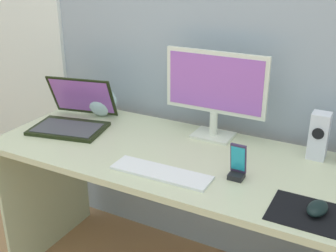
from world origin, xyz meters
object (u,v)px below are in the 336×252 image
at_px(fishbowl, 102,102).
at_px(phone_in_dock, 237,166).
at_px(laptop, 73,117).
at_px(keyboard_external, 161,173).
at_px(mouse, 317,208).
at_px(monitor, 215,90).
at_px(speaker_near_monitor, 319,136).

height_order(fishbowl, phone_in_dock, fishbowl).
xyz_separation_m(laptop, keyboard_external, (0.61, -0.22, -0.04)).
xyz_separation_m(fishbowl, keyboard_external, (0.58, -0.42, -0.07)).
xyz_separation_m(laptop, mouse, (1.18, -0.22, -0.02)).
xyz_separation_m(laptop, phone_in_dock, (0.87, -0.11, 0.00)).
relative_size(laptop, keyboard_external, 1.01).
bearing_deg(phone_in_dock, mouse, -18.47).
xyz_separation_m(fishbowl, mouse, (1.15, -0.41, -0.05)).
distance_m(fishbowl, mouse, 1.22).
relative_size(mouse, phone_in_dock, 0.72).
xyz_separation_m(laptop, fishbowl, (0.03, 0.20, 0.02)).
bearing_deg(fishbowl, laptop, -99.07).
bearing_deg(monitor, keyboard_external, -95.55).
bearing_deg(keyboard_external, mouse, -0.71).
distance_m(fishbowl, phone_in_dock, 0.90).
height_order(laptop, fishbowl, laptop).
bearing_deg(mouse, phone_in_dock, 171.85).
distance_m(speaker_near_monitor, phone_in_dock, 0.39).
xyz_separation_m(speaker_near_monitor, keyboard_external, (-0.50, -0.42, -0.09)).
distance_m(monitor, speaker_near_monitor, 0.47).
bearing_deg(monitor, fishbowl, -179.63).
bearing_deg(fishbowl, phone_in_dock, -20.18).
relative_size(monitor, fishbowl, 3.13).
bearing_deg(monitor, phone_in_dock, -54.30).
relative_size(speaker_near_monitor, laptop, 0.49).
distance_m(keyboard_external, mouse, 0.57).
bearing_deg(mouse, monitor, 152.32).
bearing_deg(laptop, speaker_near_monitor, 10.35).
height_order(speaker_near_monitor, fishbowl, speaker_near_monitor).
distance_m(monitor, mouse, 0.71).
height_order(monitor, fishbowl, monitor).
height_order(speaker_near_monitor, keyboard_external, speaker_near_monitor).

